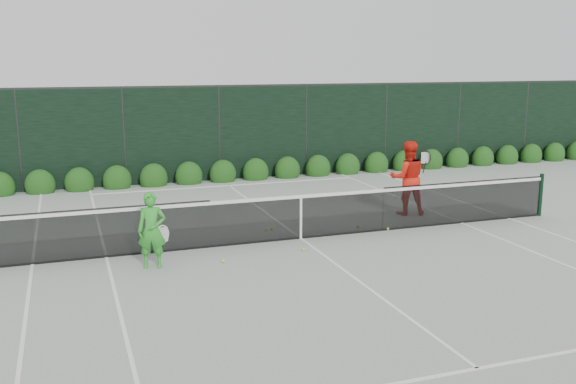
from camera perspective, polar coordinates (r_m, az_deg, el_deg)
name	(u,v)px	position (r m, az deg, el deg)	size (l,w,h in m)	color
ground	(301,239)	(14.07, 1.14, -4.17)	(80.00, 80.00, 0.00)	gray
tennis_net	(300,215)	(13.93, 1.05, -2.08)	(12.90, 0.10, 1.07)	black
player_woman	(152,230)	(12.25, -12.01, -3.34)	(0.64, 0.46, 1.45)	green
player_man	(408,178)	(16.37, 10.60, 1.24)	(1.07, 0.93, 1.87)	red
court_lines	(301,238)	(14.07, 1.14, -4.15)	(11.03, 23.83, 0.01)	white
windscreen_fence	(355,195)	(11.29, 5.99, -0.29)	(32.00, 21.07, 3.06)	black
hedge_row	(223,174)	(20.71, -5.81, 1.58)	(31.66, 0.65, 0.94)	#153B10
tennis_balls	(304,237)	(14.11, 1.42, -3.99)	(4.22, 2.03, 0.07)	#BDD72F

